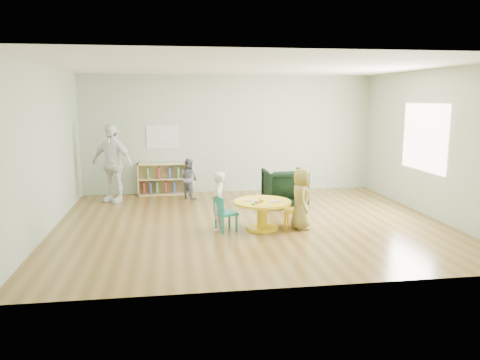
{
  "coord_description": "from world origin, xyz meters",
  "views": [
    {
      "loc": [
        -1.42,
        -8.18,
        2.26
      ],
      "look_at": [
        -0.24,
        -0.3,
        0.86
      ],
      "focal_mm": 35.0,
      "sensor_mm": 36.0,
      "label": 1
    }
  ],
  "objects_px": {
    "activity_table": "(262,210)",
    "child_left": "(218,201)",
    "child_right": "(301,199)",
    "armchair": "(284,187)",
    "kid_chair_right": "(296,209)",
    "bookshelf": "(163,179)",
    "kid_chair_left": "(224,212)",
    "adult_caretaker": "(112,163)",
    "toddler": "(189,179)"
  },
  "relations": [
    {
      "from": "activity_table",
      "to": "child_left",
      "type": "bearing_deg",
      "value": 174.07
    },
    {
      "from": "child_right",
      "to": "armchair",
      "type": "bearing_deg",
      "value": 4.9
    },
    {
      "from": "kid_chair_right",
      "to": "bookshelf",
      "type": "bearing_deg",
      "value": 41.43
    },
    {
      "from": "kid_chair_right",
      "to": "armchair",
      "type": "distance_m",
      "value": 1.62
    },
    {
      "from": "kid_chair_left",
      "to": "adult_caretaker",
      "type": "xyz_separation_m",
      "value": [
        -2.14,
        2.66,
        0.53
      ]
    },
    {
      "from": "kid_chair_right",
      "to": "bookshelf",
      "type": "height_order",
      "value": "bookshelf"
    },
    {
      "from": "kid_chair_right",
      "to": "armchair",
      "type": "relative_size",
      "value": 0.68
    },
    {
      "from": "activity_table",
      "to": "adult_caretaker",
      "type": "relative_size",
      "value": 0.59
    },
    {
      "from": "bookshelf",
      "to": "toddler",
      "type": "height_order",
      "value": "toddler"
    },
    {
      "from": "activity_table",
      "to": "child_left",
      "type": "height_order",
      "value": "child_left"
    },
    {
      "from": "child_left",
      "to": "child_right",
      "type": "relative_size",
      "value": 0.94
    },
    {
      "from": "kid_chair_right",
      "to": "child_right",
      "type": "height_order",
      "value": "child_right"
    },
    {
      "from": "child_left",
      "to": "toddler",
      "type": "relative_size",
      "value": 1.1
    },
    {
      "from": "toddler",
      "to": "activity_table",
      "type": "bearing_deg",
      "value": 157.57
    },
    {
      "from": "adult_caretaker",
      "to": "kid_chair_right",
      "type": "bearing_deg",
      "value": -7.64
    },
    {
      "from": "bookshelf",
      "to": "armchair",
      "type": "bearing_deg",
      "value": -31.99
    },
    {
      "from": "child_right",
      "to": "toddler",
      "type": "height_order",
      "value": "child_right"
    },
    {
      "from": "kid_chair_left",
      "to": "child_right",
      "type": "height_order",
      "value": "child_right"
    },
    {
      "from": "kid_chair_left",
      "to": "bookshelf",
      "type": "bearing_deg",
      "value": 177.36
    },
    {
      "from": "bookshelf",
      "to": "child_left",
      "type": "distance_m",
      "value": 3.36
    },
    {
      "from": "kid_chair_right",
      "to": "armchair",
      "type": "bearing_deg",
      "value": -1.49
    },
    {
      "from": "armchair",
      "to": "child_right",
      "type": "height_order",
      "value": "child_right"
    },
    {
      "from": "kid_chair_right",
      "to": "armchair",
      "type": "height_order",
      "value": "armchair"
    },
    {
      "from": "bookshelf",
      "to": "toddler",
      "type": "xyz_separation_m",
      "value": [
        0.59,
        -0.56,
        0.09
      ]
    },
    {
      "from": "kid_chair_left",
      "to": "kid_chair_right",
      "type": "xyz_separation_m",
      "value": [
        1.31,
        0.11,
        -0.01
      ]
    },
    {
      "from": "toddler",
      "to": "adult_caretaker",
      "type": "bearing_deg",
      "value": 47.64
    },
    {
      "from": "activity_table",
      "to": "child_left",
      "type": "relative_size",
      "value": 0.99
    },
    {
      "from": "activity_table",
      "to": "bookshelf",
      "type": "distance_m",
      "value": 3.72
    },
    {
      "from": "bookshelf",
      "to": "child_left",
      "type": "xyz_separation_m",
      "value": [
        0.98,
        -3.21,
        0.14
      ]
    },
    {
      "from": "child_right",
      "to": "bookshelf",
      "type": "bearing_deg",
      "value": 45.07
    },
    {
      "from": "kid_chair_right",
      "to": "child_left",
      "type": "distance_m",
      "value": 1.4
    },
    {
      "from": "bookshelf",
      "to": "child_right",
      "type": "bearing_deg",
      "value": -54.39
    },
    {
      "from": "activity_table",
      "to": "adult_caretaker",
      "type": "distance_m",
      "value": 3.89
    },
    {
      "from": "armchair",
      "to": "child_left",
      "type": "xyz_separation_m",
      "value": [
        -1.57,
        -1.61,
        0.11
      ]
    },
    {
      "from": "child_right",
      "to": "toddler",
      "type": "xyz_separation_m",
      "value": [
        -1.82,
        2.8,
        -0.08
      ]
    },
    {
      "from": "kid_chair_right",
      "to": "child_right",
      "type": "xyz_separation_m",
      "value": [
        0.04,
        -0.16,
        0.22
      ]
    },
    {
      "from": "kid_chair_left",
      "to": "kid_chair_right",
      "type": "bearing_deg",
      "value": 74.22
    },
    {
      "from": "kid_chair_left",
      "to": "toddler",
      "type": "height_order",
      "value": "toddler"
    },
    {
      "from": "kid_chair_left",
      "to": "armchair",
      "type": "bearing_deg",
      "value": 118.64
    },
    {
      "from": "activity_table",
      "to": "armchair",
      "type": "relative_size",
      "value": 1.16
    },
    {
      "from": "toddler",
      "to": "kid_chair_left",
      "type": "bearing_deg",
      "value": 144.45
    },
    {
      "from": "kid_chair_left",
      "to": "bookshelf",
      "type": "height_order",
      "value": "bookshelf"
    },
    {
      "from": "activity_table",
      "to": "kid_chair_left",
      "type": "bearing_deg",
      "value": -177.89
    },
    {
      "from": "kid_chair_right",
      "to": "child_left",
      "type": "relative_size",
      "value": 0.58
    },
    {
      "from": "bookshelf",
      "to": "toddler",
      "type": "distance_m",
      "value": 0.82
    },
    {
      "from": "child_right",
      "to": "adult_caretaker",
      "type": "distance_m",
      "value": 4.43
    },
    {
      "from": "activity_table",
      "to": "kid_chair_right",
      "type": "height_order",
      "value": "kid_chair_right"
    },
    {
      "from": "kid_chair_left",
      "to": "kid_chair_right",
      "type": "relative_size",
      "value": 1.05
    },
    {
      "from": "bookshelf",
      "to": "child_right",
      "type": "height_order",
      "value": "child_right"
    },
    {
      "from": "kid_chair_left",
      "to": "toddler",
      "type": "bearing_deg",
      "value": 169.39
    }
  ]
}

